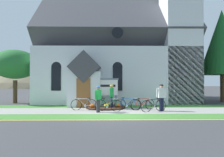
# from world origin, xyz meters

# --- Properties ---
(ground) EXTENTS (140.00, 140.00, 0.00)m
(ground) POSITION_xyz_m (0.00, 4.00, 0.00)
(ground) COLOR #3D3D3F
(sidewalk_slab) EXTENTS (32.00, 2.63, 0.01)m
(sidewalk_slab) POSITION_xyz_m (0.43, 1.87, 0.01)
(sidewalk_slab) COLOR #99968E
(sidewalk_slab) RESTS_ON ground
(grass_verge) EXTENTS (32.00, 1.53, 0.01)m
(grass_verge) POSITION_xyz_m (0.43, -0.21, 0.00)
(grass_verge) COLOR #427F33
(grass_verge) RESTS_ON ground
(church_lawn) EXTENTS (24.00, 1.86, 0.01)m
(church_lawn) POSITION_xyz_m (0.43, 4.11, 0.00)
(church_lawn) COLOR #427F33
(church_lawn) RESTS_ON ground
(curb_paint_stripe) EXTENTS (28.00, 0.16, 0.01)m
(curb_paint_stripe) POSITION_xyz_m (0.43, -1.12, 0.00)
(curb_paint_stripe) COLOR yellow
(curb_paint_stripe) RESTS_ON ground
(church_building) EXTENTS (14.49, 11.81, 13.12)m
(church_building) POSITION_xyz_m (0.81, 9.73, 4.58)
(church_building) COLOR silver
(church_building) RESTS_ON ground
(church_sign) EXTENTS (1.89, 0.16, 2.11)m
(church_sign) POSITION_xyz_m (-0.50, 3.74, 1.39)
(church_sign) COLOR slate
(church_sign) RESTS_ON ground
(flower_bed) EXTENTS (2.78, 2.78, 0.34)m
(flower_bed) POSITION_xyz_m (-0.52, 3.25, 0.08)
(flower_bed) COLOR #382319
(flower_bed) RESTS_ON ground
(bicycle_blue) EXTENTS (1.74, 0.42, 0.82)m
(bicycle_blue) POSITION_xyz_m (-0.30, 1.68, 0.38)
(bicycle_blue) COLOR black
(bicycle_blue) RESTS_ON ground
(bicycle_black) EXTENTS (1.65, 0.65, 0.79)m
(bicycle_black) POSITION_xyz_m (1.99, 2.34, 0.36)
(bicycle_black) COLOR black
(bicycle_black) RESTS_ON ground
(bicycle_white) EXTENTS (1.75, 0.30, 0.85)m
(bicycle_white) POSITION_xyz_m (0.96, 2.16, 0.39)
(bicycle_white) COLOR black
(bicycle_white) RESTS_ON ground
(bicycle_orange) EXTENTS (1.73, 0.15, 0.83)m
(bicycle_orange) POSITION_xyz_m (-1.89, 2.14, 0.38)
(bicycle_orange) COLOR black
(bicycle_orange) RESTS_ON ground
(bicycle_silver) EXTENTS (1.69, 0.64, 0.85)m
(bicycle_silver) POSITION_xyz_m (2.51, 1.48, 0.38)
(bicycle_silver) COLOR black
(bicycle_silver) RESTS_ON ground
(cyclist_in_green_jersey) EXTENTS (0.30, 0.70, 1.66)m
(cyclist_in_green_jersey) POSITION_xyz_m (-0.08, 2.82, 0.97)
(cyclist_in_green_jersey) COLOR #191E38
(cyclist_in_green_jersey) RESTS_ON ground
(cyclist_in_white_jersey) EXTENTS (0.38, 0.64, 1.58)m
(cyclist_in_white_jersey) POSITION_xyz_m (-0.92, 1.19, 0.91)
(cyclist_in_white_jersey) COLOR #2D2D33
(cyclist_in_white_jersey) RESTS_ON ground
(cyclist_in_yellow_jersey) EXTENTS (0.67, 0.32, 1.70)m
(cyclist_in_yellow_jersey) POSITION_xyz_m (3.05, 1.65, 1.00)
(cyclist_in_yellow_jersey) COLOR #191E38
(cyclist_in_yellow_jersey) RESTS_ON ground
(roadside_conifer) EXTENTS (4.00, 4.00, 8.57)m
(roadside_conifer) POSITION_xyz_m (10.26, 7.37, 5.53)
(roadside_conifer) COLOR #4C3823
(roadside_conifer) RESTS_ON ground
(yard_deciduous_tree) EXTENTS (3.87, 3.87, 4.62)m
(yard_deciduous_tree) POSITION_xyz_m (-8.40, 6.49, 3.35)
(yard_deciduous_tree) COLOR #4C3823
(yard_deciduous_tree) RESTS_ON ground
(distant_hill) EXTENTS (70.15, 49.11, 23.01)m
(distant_hill) POSITION_xyz_m (-11.85, 65.20, 0.00)
(distant_hill) COLOR #847A5B
(distant_hill) RESTS_ON ground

